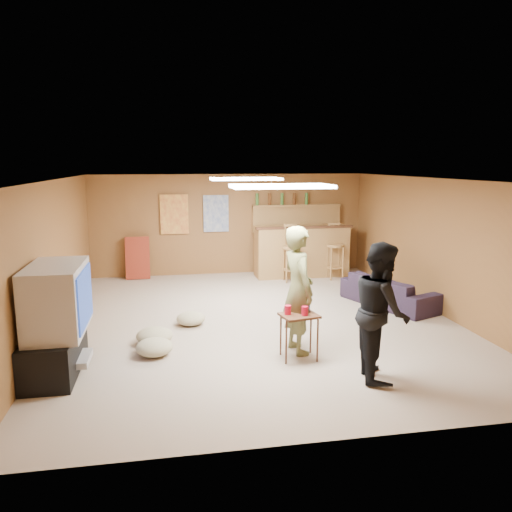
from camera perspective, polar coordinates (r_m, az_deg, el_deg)
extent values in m
plane|color=tan|center=(7.91, 0.26, -7.40)|extent=(7.00, 7.00, 0.00)
cube|color=silver|center=(7.52, 0.27, 8.74)|extent=(6.00, 7.00, 0.02)
cube|color=brown|center=(11.06, -3.05, 3.63)|extent=(6.00, 0.02, 2.20)
cube|color=brown|center=(4.34, 8.80, -7.63)|extent=(6.00, 0.02, 2.20)
cube|color=brown|center=(7.69, -22.29, -0.28)|extent=(0.02, 7.00, 2.20)
cube|color=brown|center=(8.70, 20.10, 1.06)|extent=(0.02, 7.00, 2.20)
cube|color=black|center=(6.43, -22.01, -10.18)|extent=(0.55, 1.30, 0.50)
cube|color=#B2B2B7|center=(6.43, -20.00, -11.02)|extent=(0.35, 0.50, 0.08)
cube|color=#B2B2B7|center=(6.23, -21.80, -4.57)|extent=(0.60, 1.10, 0.80)
cube|color=navy|center=(6.17, -18.97, -4.52)|extent=(0.02, 0.95, 0.65)
cube|color=olive|center=(10.90, 5.19, 0.57)|extent=(2.00, 0.60, 1.10)
cube|color=#422415|center=(10.58, 5.60, 3.27)|extent=(2.10, 0.12, 0.05)
cube|color=olive|center=(11.21, 4.66, 5.76)|extent=(2.00, 0.18, 0.05)
cube|color=olive|center=(11.26, 4.61, 4.25)|extent=(2.00, 0.14, 0.60)
cube|color=#BF3F26|center=(10.91, -9.32, 4.73)|extent=(0.60, 0.03, 0.85)
cube|color=#334C99|center=(10.96, -4.60, 4.86)|extent=(0.55, 0.03, 0.80)
cube|color=maroon|center=(10.90, -13.37, -0.21)|extent=(0.50, 0.26, 0.91)
cube|color=white|center=(6.06, 2.89, 7.97)|extent=(1.20, 0.60, 0.04)
cube|color=white|center=(8.71, -1.19, 8.80)|extent=(1.20, 0.60, 0.04)
imported|color=olive|center=(6.48, 4.84, -3.87)|extent=(0.49, 0.67, 1.67)
imported|color=black|center=(5.87, 14.10, -6.10)|extent=(0.74, 0.88, 1.59)
imported|color=black|center=(8.96, 14.97, -3.88)|extent=(1.29, 1.89, 0.52)
cube|color=#422415|center=(6.40, 4.92, -9.14)|extent=(0.51, 0.44, 0.58)
cylinder|color=red|center=(6.28, 3.64, -6.17)|extent=(0.10, 0.10, 0.11)
cylinder|color=red|center=(6.25, 5.60, -6.27)|extent=(0.10, 0.10, 0.11)
cylinder|color=#151D95|center=(6.42, 5.87, -5.88)|extent=(0.09, 0.09, 0.10)
ellipsoid|color=tan|center=(7.06, -11.54, -8.93)|extent=(0.60, 0.60, 0.22)
ellipsoid|color=tan|center=(7.76, -7.48, -7.09)|extent=(0.44, 0.44, 0.20)
ellipsoid|color=tan|center=(6.66, -11.56, -10.17)|extent=(0.60, 0.60, 0.22)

